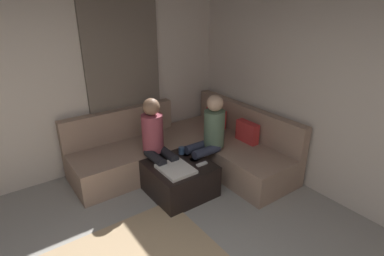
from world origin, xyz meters
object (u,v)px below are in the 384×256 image
object	(u,v)px
sectional_couch	(188,150)
coffee_mug	(181,151)
person_on_couch_side	(157,140)
ottoman	(180,178)
person_on_couch_back	(208,135)
game_remote	(202,164)

from	to	relation	value
sectional_couch	coffee_mug	xyz separation A→B (m)	(0.27, -0.29, 0.19)
coffee_mug	person_on_couch_side	xyz separation A→B (m)	(-0.12, -0.31, 0.19)
ottoman	person_on_couch_back	size ratio (longest dim) A/B	0.63
ottoman	person_on_couch_back	distance (m)	0.69
sectional_couch	coffee_mug	distance (m)	0.43
sectional_couch	ottoman	bearing A→B (deg)	-44.02
person_on_couch_back	ottoman	bearing A→B (deg)	98.18
sectional_couch	person_on_couch_back	bearing A→B (deg)	7.65
person_on_couch_back	person_on_couch_side	world-z (taller)	same
sectional_couch	game_remote	bearing A→B (deg)	-20.51
sectional_couch	person_on_couch_side	bearing A→B (deg)	-76.08
game_remote	coffee_mug	bearing A→B (deg)	-174.29
sectional_couch	game_remote	world-z (taller)	sectional_couch
ottoman	coffee_mug	world-z (taller)	coffee_mug
ottoman	game_remote	world-z (taller)	game_remote
person_on_couch_side	person_on_couch_back	bearing A→B (deg)	158.05
coffee_mug	person_on_couch_side	bearing A→B (deg)	-110.97
game_remote	person_on_couch_side	xyz separation A→B (m)	(-0.52, -0.35, 0.23)
person_on_couch_back	person_on_couch_side	distance (m)	0.70
coffee_mug	person_on_couch_back	xyz separation A→B (m)	(0.14, 0.34, 0.19)
ottoman	person_on_couch_side	world-z (taller)	person_on_couch_side
person_on_couch_side	ottoman	bearing A→B (deg)	110.60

